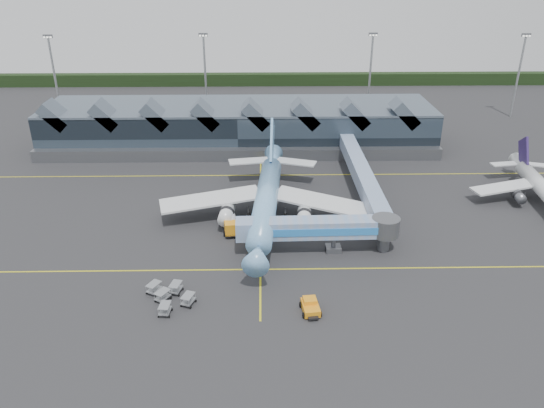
{
  "coord_description": "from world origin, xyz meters",
  "views": [
    {
      "loc": [
        0.49,
        -73.43,
        41.73
      ],
      "look_at": [
        1.9,
        3.61,
        5.0
      ],
      "focal_mm": 35.0,
      "sensor_mm": 36.0,
      "label": 1
    }
  ],
  "objects_px": {
    "regional_jet": "(540,186)",
    "pushback_tug": "(310,307)",
    "fuel_truck": "(229,219)",
    "jet_bridge": "(327,229)",
    "main_airliner": "(267,197)"
  },
  "relations": [
    {
      "from": "main_airliner",
      "to": "jet_bridge",
      "type": "relative_size",
      "value": 1.73
    },
    {
      "from": "jet_bridge",
      "to": "pushback_tug",
      "type": "height_order",
      "value": "jet_bridge"
    },
    {
      "from": "jet_bridge",
      "to": "fuel_truck",
      "type": "bearing_deg",
      "value": 150.64
    },
    {
      "from": "jet_bridge",
      "to": "main_airliner",
      "type": "bearing_deg",
      "value": 127.06
    },
    {
      "from": "jet_bridge",
      "to": "fuel_truck",
      "type": "xyz_separation_m",
      "value": [
        -15.3,
        8.14,
        -2.32
      ]
    },
    {
      "from": "pushback_tug",
      "to": "fuel_truck",
      "type": "bearing_deg",
      "value": 110.08
    },
    {
      "from": "fuel_truck",
      "to": "pushback_tug",
      "type": "distance_m",
      "value": 25.95
    },
    {
      "from": "fuel_truck",
      "to": "pushback_tug",
      "type": "height_order",
      "value": "fuel_truck"
    },
    {
      "from": "regional_jet",
      "to": "pushback_tug",
      "type": "height_order",
      "value": "regional_jet"
    },
    {
      "from": "main_airliner",
      "to": "regional_jet",
      "type": "xyz_separation_m",
      "value": [
        50.18,
        6.23,
        -1.05
      ]
    },
    {
      "from": "regional_jet",
      "to": "main_airliner",
      "type": "bearing_deg",
      "value": -167.93
    },
    {
      "from": "main_airliner",
      "to": "jet_bridge",
      "type": "bearing_deg",
      "value": -47.13
    },
    {
      "from": "jet_bridge",
      "to": "regional_jet",
      "type": "bearing_deg",
      "value": 21.89
    },
    {
      "from": "regional_jet",
      "to": "pushback_tug",
      "type": "xyz_separation_m",
      "value": [
        -44.84,
        -32.74,
        -2.25
      ]
    },
    {
      "from": "main_airliner",
      "to": "regional_jet",
      "type": "relative_size",
      "value": 1.56
    }
  ]
}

